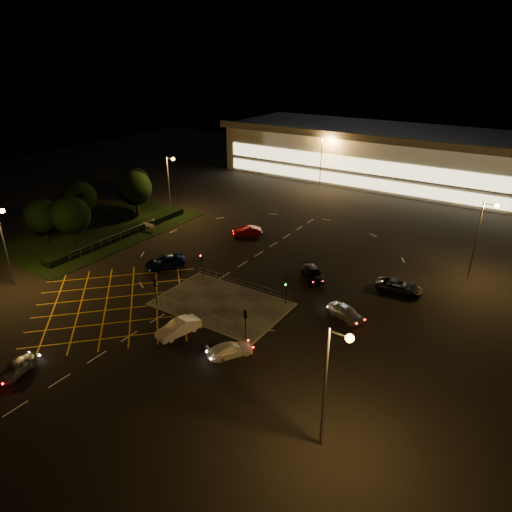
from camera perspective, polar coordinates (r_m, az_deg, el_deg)
The scene contains 27 objects.
ground at distance 54.08m, azimuth -4.76°, elevation -4.58°, with size 180.00×180.00×0.00m, color black.
pedestrian_island at distance 51.61m, azimuth -4.34°, elevation -6.02°, with size 14.00×9.00×0.12m, color #4C4944.
grass_verge at distance 76.38m, azimuth -18.89°, elevation 3.09°, with size 18.00×30.00×0.08m, color black.
hedge at distance 72.54m, azimuth -16.43°, elevation 2.69°, with size 2.00×26.00×1.00m, color black.
supermarket at distance 105.39m, azimuth 16.50°, elevation 12.07°, with size 72.00×26.50×10.50m.
streetlight_sw at distance 60.10m, azimuth -28.98°, elevation 2.24°, with size 1.78×0.56×10.03m.
streetlight_se at distance 31.59m, azimuth 9.48°, elevation -14.33°, with size 1.78×0.56×10.03m.
streetlight_nw at distance 78.89m, azimuth -10.69°, elevation 9.65°, with size 1.78×0.56×10.03m.
streetlight_ne at distance 60.56m, azimuth 26.42°, elevation 2.92°, with size 1.78×0.56×10.03m.
streetlight_far_left at distance 95.61m, azimuth 8.40°, elevation 12.37°, with size 1.78×0.56×10.03m.
signal_sw at distance 51.47m, azimuth -12.47°, elevation -3.73°, with size 0.28×0.30×3.15m.
signal_se at distance 44.63m, azimuth -1.33°, elevation -7.79°, with size 0.28×0.30×3.15m.
signal_nw at distance 56.65m, azimuth -6.83°, elevation -0.58°, with size 0.28×0.30×3.15m.
signal_ne at distance 50.51m, azimuth 3.78°, elevation -3.72°, with size 0.28×0.30×3.15m.
tree_a at distance 72.37m, azimuth -25.20°, elevation 4.51°, with size 5.04×5.04×6.86m.
tree_b at distance 78.04m, azimuth -21.21°, elevation 6.77°, with size 5.40×5.40×7.35m.
tree_c at distance 79.72m, azimuth -14.93°, elevation 8.20°, with size 5.76×5.76×7.84m.
tree_d at distance 88.14m, azimuth -14.71°, elevation 9.11°, with size 4.68×4.68×6.37m.
tree_e at distance 70.06m, azimuth -22.11°, elevation 4.72°, with size 5.40×5.40×7.35m.
car_near_silver at distance 46.31m, azimuth -27.75°, elevation -12.25°, with size 1.53×3.81×1.30m, color #9FA1A6.
car_queue_white at distance 46.80m, azimuth -9.68°, elevation -8.82°, with size 1.62×4.64×1.53m, color white.
car_left_blue at distance 61.05m, azimuth -11.33°, elevation -0.68°, with size 2.42×5.25×1.46m, color #0A1841.
car_far_dkgrey at distance 57.05m, azimuth 7.12°, elevation -2.23°, with size 2.05×5.05×1.47m, color black.
car_right_silver at distance 49.58m, azimuth 11.19°, elevation -6.92°, with size 1.75×4.35×1.48m, color #B2B6BA.
car_circ_red at distance 69.88m, azimuth -1.13°, elevation 3.10°, with size 1.55×4.46×1.47m, color maroon.
car_east_grey at distance 56.20m, azimuth 17.47°, elevation -3.67°, with size 2.48×5.38×1.49m, color black.
car_approach_white at distance 43.44m, azimuth -3.27°, elevation -11.60°, with size 1.78×4.37×1.27m, color silver.
Camera 1 is at (29.41, -37.08, 26.18)m, focal length 32.00 mm.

